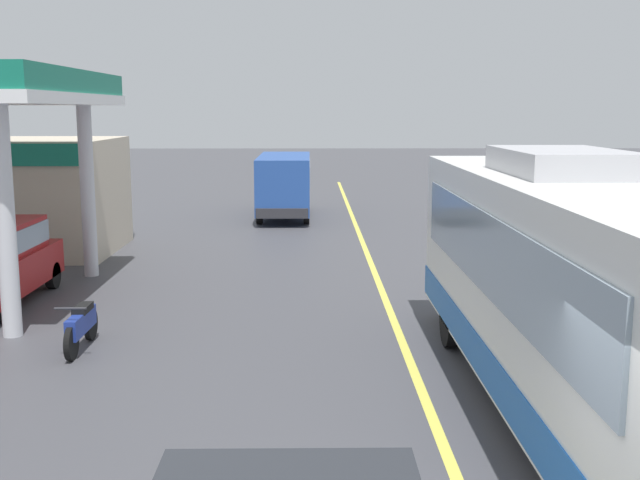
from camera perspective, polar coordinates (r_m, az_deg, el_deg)
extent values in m
plane|color=#424247|center=(26.15, 3.00, 0.20)|extent=(120.00, 120.00, 0.00)
cube|color=#D8CC4C|center=(21.24, 3.87, -1.99)|extent=(0.16, 50.00, 0.01)
cube|color=white|center=(11.17, 18.50, -3.24)|extent=(2.50, 11.00, 2.90)
cube|color=#1959B2|center=(11.46, 18.20, -8.62)|extent=(2.54, 11.04, 0.56)
cube|color=#8C9EAD|center=(10.73, 12.21, -1.02)|extent=(0.06, 9.35, 1.10)
cube|color=#B2B2B7|center=(11.89, 17.34, 5.51)|extent=(1.60, 2.80, 0.36)
cylinder|color=black|center=(14.32, 9.68, -5.77)|extent=(0.30, 1.00, 1.00)
cylinder|color=black|center=(14.88, 18.08, -5.54)|extent=(0.30, 1.00, 1.00)
cylinder|color=silver|center=(15.54, -22.14, 1.63)|extent=(0.36, 0.36, 4.60)
cylinder|color=silver|center=(20.62, -16.73, 3.73)|extent=(0.36, 0.36, 4.60)
cylinder|color=black|center=(16.97, -22.19, -4.56)|extent=(0.20, 0.64, 0.64)
cylinder|color=black|center=(19.72, -19.05, -2.47)|extent=(0.20, 0.64, 0.64)
cube|color=#264C9E|center=(31.01, -2.62, 4.27)|extent=(2.00, 6.00, 2.10)
cube|color=#8C9EAD|center=(30.98, -2.63, 5.01)|extent=(2.04, 5.10, 0.80)
cube|color=#2D2D33|center=(28.08, -2.81, 1.97)|extent=(1.90, 0.16, 0.36)
cylinder|color=black|center=(29.18, -4.46, 1.92)|extent=(0.22, 0.76, 0.76)
cylinder|color=black|center=(29.12, -1.00, 1.93)|extent=(0.22, 0.76, 0.76)
cylinder|color=black|center=(33.14, -4.02, 2.84)|extent=(0.22, 0.76, 0.76)
cylinder|color=black|center=(33.09, -0.97, 2.86)|extent=(0.22, 0.76, 0.76)
cylinder|color=black|center=(14.07, -17.81, -7.23)|extent=(0.10, 0.60, 0.60)
cylinder|color=black|center=(15.18, -16.49, -5.94)|extent=(0.10, 0.60, 0.60)
cube|color=navy|center=(14.57, -17.17, -5.81)|extent=(0.20, 1.30, 0.36)
cube|color=black|center=(14.65, -17.04, -4.82)|extent=(0.24, 0.60, 0.12)
cylinder|color=#2D2D33|center=(13.96, -17.88, -4.81)|extent=(0.55, 0.04, 0.04)
cylinder|color=#33333F|center=(19.71, -22.16, -2.39)|extent=(0.14, 0.14, 0.82)
cylinder|color=#BF3333|center=(19.54, -21.90, -0.51)|extent=(0.09, 0.09, 0.58)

